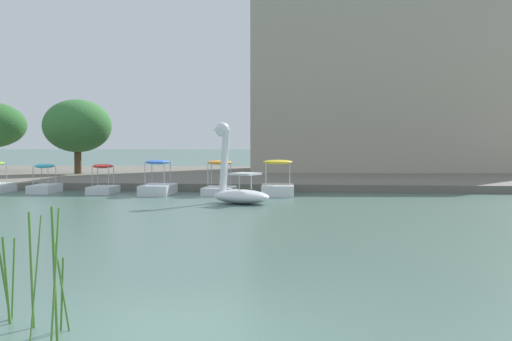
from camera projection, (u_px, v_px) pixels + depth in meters
The scene contains 12 objects.
ground_plane at pixel (180, 336), 7.34m from camera, with size 580.64×580.64×0.00m, color #47665B.
shore_bank_far at pixel (293, 176), 41.44m from camera, with size 125.57×24.19×0.38m, color #6B665B.
swan_boat at pixel (238, 186), 23.84m from camera, with size 2.73×2.15×3.21m.
pedal_boat_yellow at pixel (278, 185), 27.62m from camera, with size 1.55×2.32×1.63m.
pedal_boat_orange at pixel (220, 185), 27.93m from camera, with size 1.40×2.11×1.60m.
pedal_boat_blue at pixel (158, 184), 28.05m from camera, with size 1.38×2.40×1.62m.
pedal_boat_red at pixel (103, 185), 28.70m from camera, with size 1.18×1.83×1.40m.
pedal_boat_cyan at pixel (45, 184), 29.09m from camera, with size 1.20×2.14×1.40m.
tree_sapling_by_fence at pixel (77, 126), 40.03m from camera, with size 4.91×5.09×4.92m.
parked_van at pixel (346, 159), 42.22m from camera, with size 4.49×2.14×1.79m.
apartment_block at pixel (394, 85), 45.38m from camera, with size 21.32×9.67×12.87m, color #B2A893.
reed_clump_foreground at pixel (18, 278), 7.46m from camera, with size 1.95×1.23×1.60m.
Camera 1 is at (1.65, -7.12, 2.32)m, focal length 42.55 mm.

